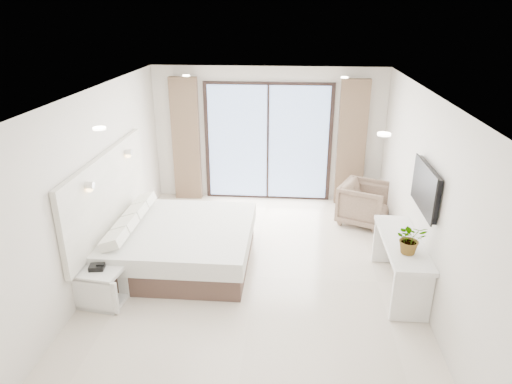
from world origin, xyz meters
TOP-DOWN VIEW (x-y plane):
  - ground at (0.00, 0.00)m, footprint 6.20×6.20m
  - room_shell at (-0.20, 0.78)m, footprint 4.62×6.22m
  - bed at (-1.21, 0.34)m, footprint 2.19×2.08m
  - nightstand at (-2.00, -0.82)m, footprint 0.62×0.54m
  - phone at (-2.03, -0.80)m, footprint 0.21×0.18m
  - console_desk at (2.04, -0.14)m, footprint 0.51×1.64m
  - plant at (2.04, -0.48)m, footprint 0.40×0.44m
  - armchair at (1.85, 2.02)m, footprint 1.04×1.07m

SIDE VIEW (x-z plane):
  - ground at x=0.00m, z-range 0.00..0.00m
  - nightstand at x=-2.00m, z-range 0.00..0.51m
  - bed at x=-1.21m, z-range -0.05..0.70m
  - armchair at x=1.85m, z-range 0.00..0.85m
  - phone at x=-2.03m, z-range 0.52..0.58m
  - console_desk at x=2.04m, z-range 0.18..0.95m
  - plant at x=2.04m, z-range 0.77..1.10m
  - room_shell at x=-0.20m, z-range 0.22..2.94m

